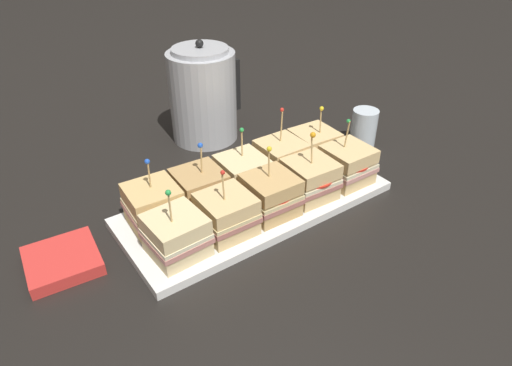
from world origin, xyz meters
TOP-DOWN VIEW (x-y plane):
  - ground_plane at (0.00, 0.00)m, footprint 6.00×6.00m
  - serving_platter at (0.00, 0.00)m, footprint 0.57×0.24m
  - sandwich_front_far_left at (-0.21, -0.05)m, footprint 0.10×0.10m
  - sandwich_front_left at (-0.10, -0.05)m, footprint 0.10×0.10m
  - sandwich_front_center at (-0.00, -0.05)m, footprint 0.10×0.10m
  - sandwich_front_right at (0.10, -0.05)m, footprint 0.10×0.10m
  - sandwich_front_far_right at (0.21, -0.05)m, footprint 0.10×0.10m
  - sandwich_back_far_left at (-0.20, 0.05)m, footprint 0.10×0.10m
  - sandwich_back_left at (-0.10, 0.05)m, footprint 0.10×0.10m
  - sandwich_back_center at (-0.00, 0.05)m, footprint 0.10×0.10m
  - sandwich_back_right at (0.10, 0.05)m, footprint 0.10×0.10m
  - sandwich_back_far_right at (0.21, 0.05)m, footprint 0.10×0.10m
  - kettle_steel at (0.08, 0.34)m, footprint 0.19×0.17m
  - drinking_glass at (0.38, 0.06)m, footprint 0.07×0.07m
  - napkin_stack at (-0.39, 0.05)m, footprint 0.13×0.13m

SIDE VIEW (x-z plane):
  - ground_plane at x=0.00m, z-range 0.00..0.00m
  - serving_platter at x=0.00m, z-range 0.00..0.02m
  - napkin_stack at x=-0.39m, z-range 0.00..0.02m
  - drinking_glass at x=0.38m, z-range 0.00..0.10m
  - sandwich_front_left at x=-0.10m, z-range -0.01..0.13m
  - sandwich_back_center at x=0.00m, z-range -0.01..0.13m
  - sandwich_back_far_right at x=0.21m, z-range -0.01..0.13m
  - sandwich_front_far_left at x=-0.21m, z-range -0.01..0.13m
  - sandwich_back_left at x=-0.10m, z-range -0.02..0.13m
  - sandwich_back_far_left at x=-0.20m, z-range -0.01..0.13m
  - sandwich_front_far_right at x=0.21m, z-range -0.02..0.13m
  - sandwich_front_center at x=0.00m, z-range -0.01..0.13m
  - sandwich_back_right at x=0.10m, z-range -0.02..0.14m
  - sandwich_front_right at x=0.10m, z-range -0.02..0.13m
  - kettle_steel at x=0.08m, z-range -0.01..0.25m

